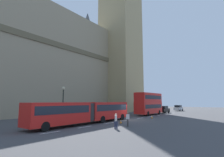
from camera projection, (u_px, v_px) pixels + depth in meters
name	position (u px, v px, depth m)	size (l,w,h in m)	color
ground_plane	(129.00, 120.00, 28.58)	(160.00, 160.00, 0.00)	#424244
lane_centre_marking	(140.00, 118.00, 31.52)	(39.00, 0.16, 0.01)	silver
articulated_bus	(86.00, 111.00, 23.78)	(16.89, 2.54, 2.90)	red
double_decker_bus	(149.00, 103.00, 39.33)	(9.34, 2.54, 4.90)	red
sedan_lead	(164.00, 109.00, 46.20)	(4.40, 1.86, 1.85)	black
sedan_trailing	(178.00, 108.00, 56.28)	(4.40, 1.86, 1.85)	#B7B7BC
traffic_cone_west	(121.00, 121.00, 24.01)	(0.36, 0.36, 0.58)	black
traffic_cone_middle	(152.00, 117.00, 31.17)	(0.36, 0.36, 0.58)	black
street_lamp	(63.00, 101.00, 26.25)	(0.44, 0.44, 5.27)	black
pedestrian_near_cones	(116.00, 121.00, 19.27)	(0.47, 0.42, 1.69)	#262D4C
pedestrian_by_kerb	(128.00, 119.00, 21.35)	(0.43, 0.46, 1.69)	#333333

